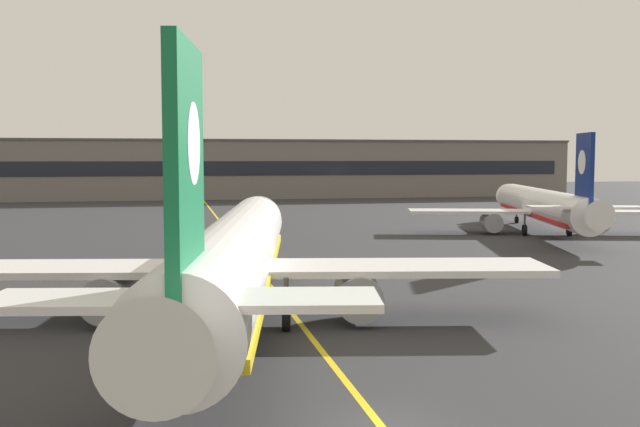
# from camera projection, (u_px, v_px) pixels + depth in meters

# --- Properties ---
(taxiway_centreline) EXTENTS (1.20, 180.00, 0.01)m
(taxiway_centreline) POSITION_uv_depth(u_px,v_px,m) (262.00, 275.00, 51.87)
(taxiway_centreline) COLOR yellow
(taxiway_centreline) RESTS_ON ground
(airliner_foreground) EXTENTS (32.35, 41.33, 11.65)m
(airliner_foreground) POSITION_uv_depth(u_px,v_px,m) (235.00, 256.00, 36.84)
(airliner_foreground) COLOR white
(airliner_foreground) RESTS_ON ground
(airliner_background) EXTENTS (28.96, 36.79, 10.49)m
(airliner_background) POSITION_uv_depth(u_px,v_px,m) (543.00, 206.00, 79.08)
(airliner_background) COLOR white
(airliner_background) RESTS_ON ground
(safety_cone_by_nose_gear) EXTENTS (0.44, 0.44, 0.55)m
(safety_cone_by_nose_gear) POSITION_uv_depth(u_px,v_px,m) (220.00, 270.00, 52.69)
(safety_cone_by_nose_gear) COLOR orange
(safety_cone_by_nose_gear) RESTS_ON ground
(terminal_building) EXTENTS (150.42, 12.40, 11.80)m
(terminal_building) POSITION_uv_depth(u_px,v_px,m) (211.00, 169.00, 146.62)
(terminal_building) COLOR slate
(terminal_building) RESTS_ON ground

